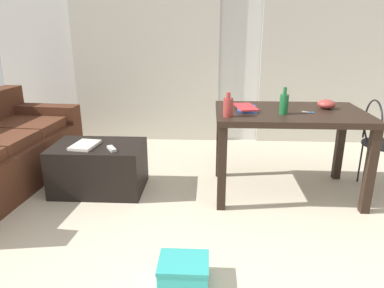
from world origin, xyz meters
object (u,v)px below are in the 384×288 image
object	(u,v)px
coffee_table	(99,167)
wire_chair	(379,136)
bottle_far	(284,104)
bowl	(327,104)
scissors	(310,112)
tv_remote_primary	(112,149)
magazine	(85,145)
book_stack	(246,108)
shoebox	(184,271)
bottle_near	(228,107)
craft_table	(289,123)

from	to	relation	value
coffee_table	wire_chair	distance (m)	2.55
bottle_far	bowl	distance (m)	0.47
scissors	coffee_table	bearing A→B (deg)	179.06
bowl	tv_remote_primary	xyz separation A→B (m)	(-1.86, -0.26, -0.35)
bottle_far	bowl	bearing A→B (deg)	28.04
tv_remote_primary	magazine	size ratio (longest dim) A/B	0.51
coffee_table	bottle_far	xyz separation A→B (m)	(1.61, -0.09, 0.63)
bowl	book_stack	world-z (taller)	bowl
tv_remote_primary	bottle_far	bearing A→B (deg)	-30.26
magazine	shoebox	bearing A→B (deg)	-42.98
wire_chair	scissors	world-z (taller)	wire_chair
bowl	magazine	xyz separation A→B (m)	(-2.12, -0.18, -0.35)
coffee_table	scissors	distance (m)	1.92
bottle_near	book_stack	distance (m)	0.31
coffee_table	tv_remote_primary	distance (m)	0.31
bottle_far	tv_remote_primary	bearing A→B (deg)	-178.50
coffee_table	bottle_far	distance (m)	1.73
wire_chair	book_stack	xyz separation A→B (m)	(-1.21, -0.11, 0.27)
bottle_far	bowl	world-z (taller)	bottle_far
craft_table	wire_chair	size ratio (longest dim) A/B	1.51
shoebox	book_stack	bearing A→B (deg)	70.45
bottle_near	tv_remote_primary	distance (m)	1.06
coffee_table	scissors	size ratio (longest dim) A/B	7.90
craft_table	wire_chair	distance (m)	0.86
coffee_table	tv_remote_primary	bearing A→B (deg)	-37.59
bottle_far	scissors	distance (m)	0.25
coffee_table	shoebox	world-z (taller)	coffee_table
bottle_far	wire_chair	bearing A→B (deg)	14.75
wire_chair	bowl	xyz separation A→B (m)	(-0.51, -0.02, 0.29)
wire_chair	scissors	xyz separation A→B (m)	(-0.69, -0.18, 0.25)
bottle_far	bowl	xyz separation A→B (m)	(0.41, 0.22, -0.05)
scissors	tv_remote_primary	bearing A→B (deg)	-176.62
bottle_near	magazine	bearing A→B (deg)	172.82
bottle_far	coffee_table	bearing A→B (deg)	176.76
bottle_far	tv_remote_primary	world-z (taller)	bottle_far
craft_table	bottle_near	world-z (taller)	bottle_near
bottle_near	shoebox	bearing A→B (deg)	-105.37
wire_chair	bottle_far	xyz separation A→B (m)	(-0.92, -0.24, 0.34)
bottle_far	scissors	world-z (taller)	bottle_far
bottle_far	book_stack	bearing A→B (deg)	155.60
bottle_near	shoebox	size ratio (longest dim) A/B	0.66
book_stack	shoebox	xyz separation A→B (m)	(-0.45, -1.28, -0.70)
shoebox	bottle_near	bearing A→B (deg)	74.63
magazine	book_stack	bearing A→B (deg)	11.61
craft_table	magazine	bearing A→B (deg)	-177.45
scissors	book_stack	bearing A→B (deg)	172.31
bowl	craft_table	bearing A→B (deg)	-163.36
craft_table	coffee_table	bearing A→B (deg)	-178.96
scissors	bowl	bearing A→B (deg)	41.17
coffee_table	magazine	xyz separation A→B (m)	(-0.09, -0.05, 0.23)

